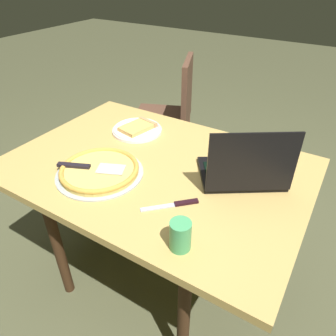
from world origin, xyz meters
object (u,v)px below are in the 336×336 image
dining_table (156,178)px  table_knife (176,204)px  pizza_plate (137,129)px  pizza_tray (99,170)px  laptop (244,170)px  chair_near (171,111)px  drink_cup (180,235)px

dining_table → table_knife: bearing=138.7°
pizza_plate → table_knife: (-0.45, 0.39, -0.01)m
dining_table → pizza_tray: size_ratio=3.53×
dining_table → laptop: 0.39m
laptop → pizza_tray: (0.51, 0.26, -0.04)m
pizza_plate → table_knife: pizza_plate is taller
pizza_plate → dining_table: bearing=139.9°
laptop → dining_table: bearing=12.9°
pizza_tray → chair_near: 1.15m
laptop → chair_near: (0.82, -0.83, -0.26)m
pizza_tray → chair_near: (0.31, -1.08, -0.22)m
chair_near → pizza_tray: bearing=105.8°
table_knife → chair_near: chair_near is taller
laptop → pizza_plate: bearing=-11.8°
laptop → pizza_plate: size_ratio=1.60×
laptop → chair_near: 1.20m
dining_table → drink_cup: (-0.31, 0.34, 0.12)m
laptop → drink_cup: size_ratio=3.96×
dining_table → drink_cup: bearing=132.7°
laptop → table_knife: size_ratio=2.43×
table_knife → chair_near: 1.30m
drink_cup → chair_near: (0.78, -1.25, -0.26)m
table_knife → chair_near: size_ratio=0.19×
dining_table → table_knife: size_ratio=7.66×
pizza_plate → drink_cup: size_ratio=2.47×
pizza_tray → chair_near: size_ratio=0.40×
pizza_plate → chair_near: bearing=-72.7°
pizza_tray → pizza_plate: bearing=-77.0°
laptop → drink_cup: 0.42m
pizza_tray → chair_near: bearing=-74.2°
table_knife → dining_table: bearing=-41.3°
dining_table → chair_near: (0.47, -0.91, -0.14)m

